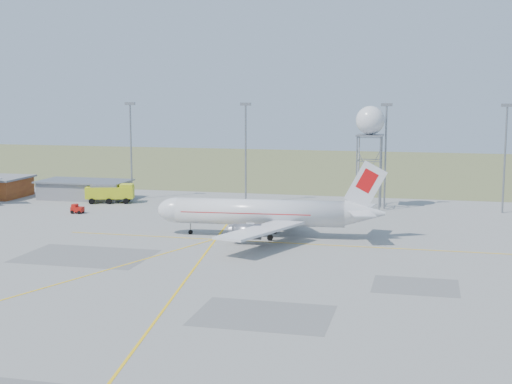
% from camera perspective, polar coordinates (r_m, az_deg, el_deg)
% --- Properties ---
extents(ground, '(400.00, 400.00, 0.00)m').
position_cam_1_polar(ground, '(81.34, -5.56, -8.23)').
color(ground, gray).
rests_on(ground, ground).
extents(grass_strip, '(400.00, 120.00, 0.03)m').
position_cam_1_polar(grass_strip, '(216.46, 6.62, 1.98)').
color(grass_strip, '#5C6738').
rests_on(grass_strip, ground).
extents(building_grey, '(19.00, 10.00, 3.90)m').
position_cam_1_polar(building_grey, '(156.22, -13.55, 0.19)').
color(building_grey, slate).
rests_on(building_grey, ground).
extents(mast_a, '(2.20, 0.50, 20.50)m').
position_cam_1_polar(mast_a, '(152.73, -9.98, 3.93)').
color(mast_a, gray).
rests_on(mast_a, ground).
extents(mast_b, '(2.20, 0.50, 20.50)m').
position_cam_1_polar(mast_b, '(144.62, -0.83, 3.82)').
color(mast_b, gray).
rests_on(mast_b, ground).
extents(mast_c, '(2.20, 0.50, 20.50)m').
position_cam_1_polar(mast_c, '(140.34, 10.33, 3.56)').
color(mast_c, gray).
rests_on(mast_c, ground).
extents(mast_d, '(2.20, 0.50, 20.50)m').
position_cam_1_polar(mast_d, '(140.85, 19.32, 3.26)').
color(mast_d, gray).
rests_on(mast_d, ground).
extents(airliner_main, '(36.31, 35.20, 12.35)m').
position_cam_1_polar(airliner_main, '(112.01, 0.62, -1.69)').
color(airliner_main, silver).
rests_on(airliner_main, ground).
extents(radar_tower, '(5.52, 5.52, 19.99)m').
position_cam_1_polar(radar_tower, '(139.77, 9.07, 3.22)').
color(radar_tower, gray).
rests_on(radar_tower, ground).
extents(fire_truck, '(10.20, 5.97, 3.88)m').
position_cam_1_polar(fire_truck, '(149.26, -11.50, -0.15)').
color(fire_truck, '#C2CB17').
rests_on(fire_truck, ground).
extents(baggage_tug, '(2.26, 1.81, 1.74)m').
position_cam_1_polar(baggage_tug, '(138.10, -14.11, -1.39)').
color(baggage_tug, '#AC130C').
rests_on(baggage_tug, ground).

